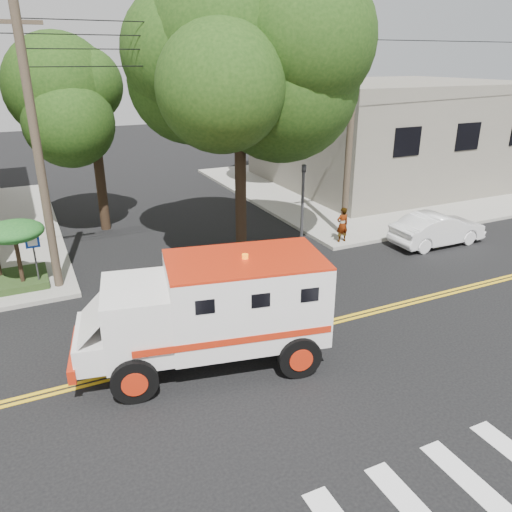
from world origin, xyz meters
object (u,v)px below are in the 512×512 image
parked_sedan (438,229)px  pedestrian_b (385,196)px  armored_truck (214,307)px  pedestrian_a (342,225)px

parked_sedan → pedestrian_b: 4.71m
armored_truck → pedestrian_a: 10.02m
armored_truck → pedestrian_a: size_ratio=4.39×
armored_truck → pedestrian_a: armored_truck is taller
parked_sedan → pedestrian_a: pedestrian_a is taller
pedestrian_b → parked_sedan: bearing=101.2°
parked_sedan → pedestrian_a: (-3.70, 1.70, 0.21)m
parked_sedan → pedestrian_a: size_ratio=2.79×
parked_sedan → pedestrian_b: (0.90, 4.62, 0.22)m
pedestrian_b → pedestrian_a: bearing=54.7°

